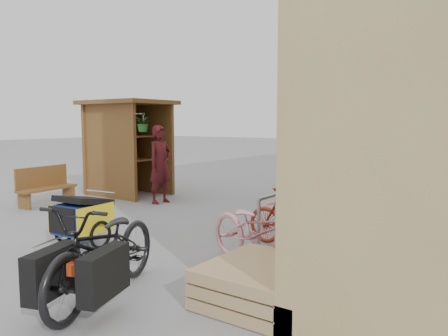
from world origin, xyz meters
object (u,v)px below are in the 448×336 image
Objects in this scene: shopping_carts at (423,170)px; child_trailer at (82,216)px; pallet_stack at (260,282)px; bike_1 at (292,219)px; bike_0 at (259,231)px; bike_7 at (362,184)px; bike_4 at (337,192)px; bike_6 at (368,188)px; bench at (45,185)px; person_kiosk at (161,164)px; bike_5 at (355,191)px; kiosk at (125,134)px; bike_3 at (325,197)px; bike_2 at (327,204)px; cargo_bike at (105,251)px.

child_trailer is at bearing -113.00° from shopping_carts.
pallet_stack is 2.07m from bike_1.
bike_7 is (-0.31, 5.05, -0.02)m from bike_0.
bike_7 is at bearing 98.20° from pallet_stack.
bike_6 is (0.23, 1.22, -0.05)m from bike_4.
bench is 7.14m from bike_6.
bike_4 is 1.59m from bike_7.
person_kiosk is 1.01× the size of bike_5.
kiosk reaches higher than bike_6.
kiosk is at bearing 93.74° from bike_3.
shopping_carts is 8.45m from child_trailer.
bike_0 reaches higher than pallet_stack.
bike_0 is 3.47m from bike_4.
bike_2 reaches higher than bike_1.
cargo_bike reaches higher than bike_4.
bike_3 is (2.60, 3.13, 0.12)m from child_trailer.
bike_3 is (-0.16, 0.28, 0.08)m from bike_2.
bike_1 is at bearing 21.98° from bike_0.
kiosk is at bearing 116.99° from cargo_bike.
bike_7 is at bearing -55.18° from person_kiosk.
cargo_bike is 5.27m from bike_4.
child_trailer is 4.07m from bike_3.
shopping_carts is 1.38× the size of person_kiosk.
bike_6 is 0.45m from bike_7.
bench is (-6.67, 1.83, 0.23)m from pallet_stack.
bike_2 is 0.96× the size of bike_4.
bench is 6.26m from bike_2.
bike_6 is (0.76, 6.46, -0.08)m from cargo_bike.
child_trailer is 5.05m from bike_5.
child_trailer is 2.82m from bike_0.
shopping_carts is at bearing -2.00° from bike_4.
bike_5 is at bearing -15.93° from bike_2.
bike_3 is at bearing -4.60° from kiosk.
pallet_stack is at bearing -158.60° from bike_4.
child_trailer is at bearing 174.96° from pallet_stack.
bike_7 is at bearing 21.88° from bike_0.
cargo_bike is at bearing 179.72° from bike_3.
cargo_bike is at bearing 174.56° from bike_6.
bike_0 is at bearing -119.51° from person_kiosk.
kiosk reaches higher than bike_4.
child_trailer reaches higher than pallet_stack.
bike_6 is (2.70, 5.29, 0.01)m from child_trailer.
bike_2 is 1.04× the size of bike_5.
bench is 7.12m from bike_7.
cargo_bike is 5.45m from bike_5.
bike_3 is at bearing 62.34° from cargo_bike.
kiosk is 6.08m from bike_1.
person_kiosk is 1.15× the size of bike_7.
bike_3 is at bearing 101.61° from pallet_stack.
pallet_stack is 8.08m from shopping_carts.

